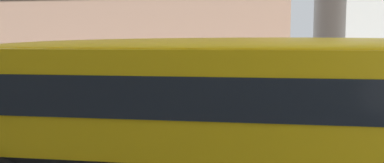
# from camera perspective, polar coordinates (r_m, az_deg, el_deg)

# --- Properties ---
(sidewalk_far) EXTENTS (120.00, 3.00, 0.01)m
(sidewalk_far) POSITION_cam_1_polar(r_m,az_deg,el_deg) (16.97, 10.71, -3.68)
(sidewalk_far) COLOR gray
(sidewalk_far) RESTS_ON ground_plane
(school_bus) EXTENTS (12.41, 2.94, 2.77)m
(school_bus) POSITION_cam_1_polar(r_m,az_deg,el_deg) (6.99, 12.33, -3.42)
(school_bus) COLOR yellow
(school_bus) RESTS_ON ground_plane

